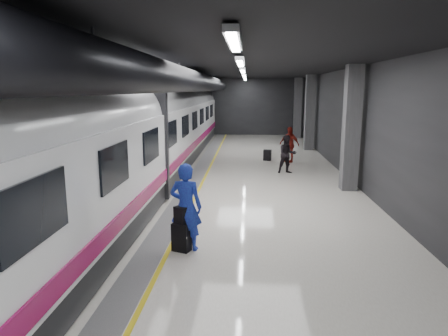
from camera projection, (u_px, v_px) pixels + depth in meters
name	position (u px, v px, depth m)	size (l,w,h in m)	color
ground	(222.00, 202.00, 13.08)	(40.00, 40.00, 0.00)	silver
platform_hall	(215.00, 92.00, 13.35)	(10.02, 40.02, 4.51)	black
train	(121.00, 139.00, 12.87)	(3.05, 38.00, 4.05)	black
traveler_main	(186.00, 207.00, 9.06)	(0.74, 0.48, 2.02)	#1848B7
suitcase_main	(181.00, 237.00, 9.09)	(0.40, 0.25, 0.65)	black
shoulder_bag	(180.00, 215.00, 8.98)	(0.29, 0.16, 0.39)	black
traveler_far_a	(287.00, 154.00, 17.45)	(0.82, 0.64, 1.68)	black
traveler_far_b	(289.00, 144.00, 20.22)	(1.05, 0.44, 1.79)	maroon
suitcase_far	(267.00, 155.00, 20.73)	(0.38, 0.25, 0.57)	black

